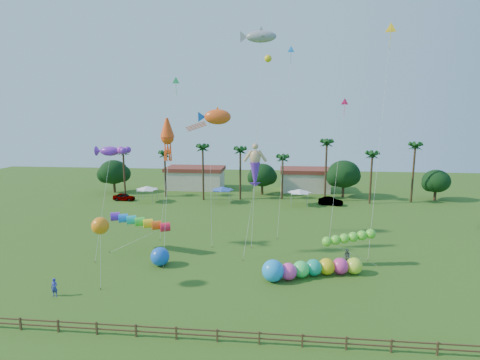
# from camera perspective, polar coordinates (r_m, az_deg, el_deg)

# --- Properties ---
(ground) EXTENTS (160.00, 160.00, 0.00)m
(ground) POSITION_cam_1_polar(r_m,az_deg,el_deg) (34.28, -1.78, -17.94)
(ground) COLOR #285116
(ground) RESTS_ON ground
(tree_line) EXTENTS (69.46, 8.91, 11.00)m
(tree_line) POSITION_cam_1_polar(r_m,az_deg,el_deg) (74.98, 5.35, 0.79)
(tree_line) COLOR #3A2819
(tree_line) RESTS_ON ground
(buildings_row) EXTENTS (35.00, 7.00, 4.00)m
(buildings_row) POSITION_cam_1_polar(r_m,az_deg,el_deg) (81.59, 0.68, -0.05)
(buildings_row) COLOR beige
(buildings_row) RESTS_ON ground
(tent_row) EXTENTS (31.00, 4.00, 0.60)m
(tent_row) POSITION_cam_1_polar(r_m,az_deg,el_deg) (68.45, -2.77, -1.34)
(tent_row) COLOR white
(tent_row) RESTS_ON ground
(fence) EXTENTS (36.12, 0.12, 1.00)m
(fence) POSITION_cam_1_polar(r_m,az_deg,el_deg) (28.83, -3.48, -22.37)
(fence) COLOR brown
(fence) RESTS_ON ground
(car_a) EXTENTS (4.16, 1.81, 1.40)m
(car_a) POSITION_cam_1_polar(r_m,az_deg,el_deg) (74.48, -17.26, -2.47)
(car_a) COLOR #4C4C54
(car_a) RESTS_ON ground
(car_b) EXTENTS (4.56, 2.49, 1.42)m
(car_b) POSITION_cam_1_polar(r_m,az_deg,el_deg) (69.50, 13.64, -3.15)
(car_b) COLOR #4C4C54
(car_b) RESTS_ON ground
(spectator_a) EXTENTS (0.62, 0.42, 1.66)m
(spectator_a) POSITION_cam_1_polar(r_m,az_deg,el_deg) (38.44, -26.43, -14.45)
(spectator_a) COLOR #2C359D
(spectator_a) RESTS_ON ground
(spectator_b) EXTENTS (1.09, 1.15, 1.86)m
(spectator_b) POSITION_cam_1_polar(r_m,az_deg,el_deg) (42.56, 15.96, -11.27)
(spectator_b) COLOR #A7A28B
(spectator_b) RESTS_ON ground
(caterpillar_inflatable) EXTENTS (10.43, 4.80, 2.16)m
(caterpillar_inflatable) POSITION_cam_1_polar(r_m,az_deg,el_deg) (38.93, 10.45, -13.12)
(caterpillar_inflatable) COLOR #FF43AE
(caterpillar_inflatable) RESTS_ON ground
(blue_ball) EXTENTS (2.02, 2.02, 2.02)m
(blue_ball) POSITION_cam_1_polar(r_m,az_deg,el_deg) (41.89, -12.10, -11.33)
(blue_ball) COLOR blue
(blue_ball) RESTS_ON ground
(rainbow_tube) EXTENTS (8.77, 3.09, 3.85)m
(rainbow_tube) POSITION_cam_1_polar(r_m,az_deg,el_deg) (44.67, -13.70, -6.91)
(rainbow_tube) COLOR #F91B38
(rainbow_tube) RESTS_ON ground
(green_worm) EXTENTS (8.46, 1.15, 3.37)m
(green_worm) POSITION_cam_1_polar(r_m,az_deg,el_deg) (41.31, 13.10, -9.12)
(green_worm) COLOR #5CD930
(green_worm) RESTS_ON ground
(orange_ball_kite) EXTENTS (1.61, 1.61, 6.82)m
(orange_ball_kite) POSITION_cam_1_polar(r_m,az_deg,el_deg) (36.71, -20.51, -6.55)
(orange_ball_kite) COLOR orange
(orange_ball_kite) RESTS_ON ground
(merman_kite) EXTENTS (2.23, 4.25, 12.40)m
(merman_kite) POSITION_cam_1_polar(r_m,az_deg,el_deg) (43.22, 2.32, 1.84)
(merman_kite) COLOR tan
(merman_kite) RESTS_ON ground
(fish_kite) EXTENTS (5.40, 6.07, 16.86)m
(fish_kite) POSITION_cam_1_polar(r_m,az_deg,el_deg) (48.32, -3.44, 9.58)
(fish_kite) COLOR #F1541A
(fish_kite) RESTS_ON ground
(shark_kite) EXTENTS (5.13, 6.44, 26.56)m
(shark_kite) POSITION_cam_1_polar(r_m,az_deg,el_deg) (49.90, 3.24, 20.97)
(shark_kite) COLOR #8E929B
(shark_kite) RESTS_ON ground
(squid_kite) EXTENTS (2.06, 4.65, 15.79)m
(squid_kite) POSITION_cam_1_polar(r_m,az_deg,el_deg) (41.74, -11.01, 6.30)
(squid_kite) COLOR #FF4A14
(squid_kite) RESTS_ON ground
(lobster_kite) EXTENTS (4.57, 6.55, 12.64)m
(lobster_kite) POSITION_cam_1_polar(r_m,az_deg,el_deg) (46.55, -19.23, 4.18)
(lobster_kite) COLOR purple
(lobster_kite) RESTS_ON ground
(delta_kite_red) EXTENTS (2.32, 3.45, 18.14)m
(delta_kite_red) POSITION_cam_1_polar(r_m,az_deg,el_deg) (49.96, 15.62, 10.88)
(delta_kite_red) COLOR #FF1C5D
(delta_kite_red) RESTS_ON ground
(delta_kite_yellow) EXTENTS (2.51, 3.82, 25.90)m
(delta_kite_yellow) POSITION_cam_1_polar(r_m,az_deg,el_deg) (46.52, 21.95, 20.12)
(delta_kite_yellow) COLOR yellow
(delta_kite_yellow) RESTS_ON ground
(delta_kite_green) EXTENTS (2.04, 5.08, 21.00)m
(delta_kite_green) POSITION_cam_1_polar(r_m,az_deg,el_deg) (51.64, -9.78, 14.11)
(delta_kite_green) COLOR #32D66B
(delta_kite_green) RESTS_ON ground
(delta_kite_blue) EXTENTS (1.98, 4.79, 25.00)m
(delta_kite_blue) POSITION_cam_1_polar(r_m,az_deg,el_deg) (52.25, 7.71, 18.26)
(delta_kite_blue) COLOR #1B7FF4
(delta_kite_blue) RESTS_ON ground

